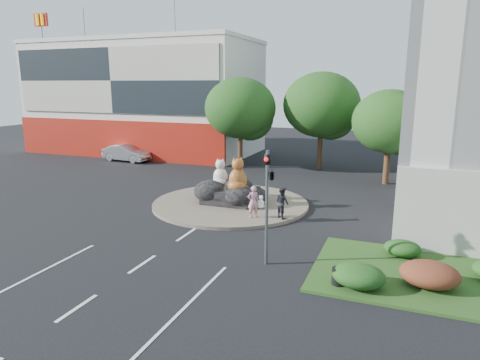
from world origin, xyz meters
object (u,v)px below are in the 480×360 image
Objects in this scene: parked_car at (127,153)px; litter_bin at (339,276)px; pedestrian_pink at (253,202)px; pedestrian_dark at (282,203)px; cat_tabby at (238,174)px; kitten_white at (261,202)px; cat_white at (220,173)px; kitten_calico at (207,196)px.

parked_car reaches higher than litter_bin.
pedestrian_pink is 1.65m from pedestrian_dark.
cat_tabby is 2.60× the size of kitten_white.
cat_white is 1.88× the size of kitten_calico.
pedestrian_pink is 22.85m from parked_car.
kitten_calico is at bearing 139.54° from litter_bin.
cat_tabby reaches higher than cat_white.
litter_bin is (6.01, -8.46, -0.17)m from kitten_white.
kitten_calico is (-0.41, -1.24, -1.34)m from cat_white.
parked_car reaches higher than kitten_calico.
kitten_white is 1.95m from pedestrian_pink.
parked_car is at bearing 144.59° from cat_white.
cat_tabby is 3.31× the size of litter_bin.
parked_car is at bearing 6.43° from pedestrian_dark.
kitten_calico is 5.35m from pedestrian_dark.
pedestrian_pink reaches higher than litter_bin.
cat_tabby is at bearing 166.37° from kitten_white.
pedestrian_dark is at bearing 121.11° from litter_bin.
pedestrian_dark is at bearing -49.13° from cat_tabby.
cat_tabby reaches higher than pedestrian_dark.
cat_white is 1.87m from kitten_calico.
litter_bin is at bearing -62.21° from kitten_white.
litter_bin is at bearing 160.65° from pedestrian_dark.
pedestrian_pink reaches higher than kitten_white.
pedestrian_pink is at bearing 131.59° from litter_bin.
cat_tabby is 11.62m from litter_bin.
kitten_calico is 1.51× the size of litter_bin.
pedestrian_dark is (5.23, -1.03, 0.40)m from kitten_calico.
litter_bin is at bearing -124.73° from parked_car.
pedestrian_pink is 1.02× the size of pedestrian_dark.
pedestrian_dark is at bearing -1.32° from kitten_calico.
pedestrian_pink is at bearing 56.84° from pedestrian_dark.
cat_tabby is 1.19× the size of pedestrian_pink.
pedestrian_dark is (1.74, -1.39, 0.48)m from kitten_white.
parked_car is 7.72× the size of litter_bin.
parked_car is at bearing 139.83° from kitten_white.
kitten_calico is at bearing -61.08° from pedestrian_pink.
kitten_calico is 12.48m from litter_bin.
litter_bin is at bearing 93.08° from pedestrian_pink.
pedestrian_dark reaches higher than kitten_calico.
litter_bin is at bearing -30.64° from kitten_calico.
kitten_white is 1.27× the size of litter_bin.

